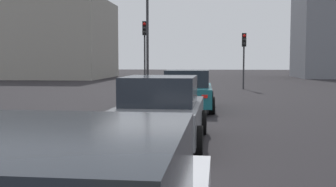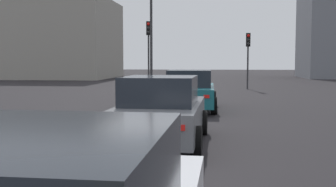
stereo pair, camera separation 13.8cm
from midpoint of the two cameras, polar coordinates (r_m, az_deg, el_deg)
The scene contains 8 objects.
ground_plane at distance 8.88m, azimuth -0.56°, elevation -8.82°, with size 160.00×160.00×0.20m, color black.
car_teal_lead at distance 16.60m, azimuth 3.21°, elevation 0.39°, with size 4.62×2.13×1.57m.
car_grey_second at distance 9.80m, azimuth -0.54°, elevation -2.46°, with size 4.29×2.08×1.58m.
traffic_light_near_left at distance 28.89m, azimuth 10.90°, elevation 5.95°, with size 0.32×0.29×3.76m.
traffic_light_near_right at distance 27.86m, azimuth -2.51°, elevation 7.10°, with size 0.32×0.30×4.49m.
street_lamp_kerbside at distance 26.73m, azimuth -2.13°, elevation 8.42°, with size 0.56×0.36×6.29m.
building_facade_left at distance 50.82m, azimuth 21.58°, elevation 9.13°, with size 8.67×6.65×12.63m, color slate.
building_facade_center at distance 48.44m, azimuth -14.17°, elevation 7.11°, with size 11.86×11.37×8.52m, color gray.
Camera 2 is at (-8.57, -1.14, 1.95)m, focal length 45.14 mm.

